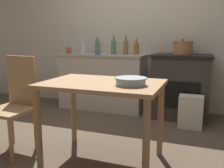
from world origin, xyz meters
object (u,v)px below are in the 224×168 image
Objects in this scene: bottle_center at (97,47)px; cup_mid_right at (69,51)px; cup_center_right at (98,52)px; flour_sack at (191,112)px; stove at (181,86)px; bottle_center_left at (126,47)px; stock_pot at (183,48)px; work_table at (103,95)px; bottle_left at (136,49)px; chair at (15,102)px; mixing_bowl_large at (131,81)px; bottle_far_left at (114,47)px; bottle_mid_left at (83,48)px.

cup_mid_right is at bearing -139.25° from bottle_center.
bottle_center is 3.12× the size of cup_center_right.
flour_sack is at bearing -10.99° from cup_center_right.
bottle_center_left is (-0.87, 0.10, 0.54)m from stove.
stock_pot reaches higher than cup_mid_right.
work_table is 4.34× the size of bottle_left.
work_table is at bearing -84.73° from bottle_left.
stock_pot is at bearing -7.60° from bottle_center.
chair is at bearing -78.99° from cup_mid_right.
cup_mid_right is (-0.55, 0.09, 0.01)m from cup_center_right.
stove is 2.16× the size of flour_sack.
work_table is 3.57× the size of bottle_center_left.
cup_center_right is (-0.96, 1.54, 0.14)m from mixing_bowl_large.
stock_pot is 1.05m from bottle_far_left.
cup_mid_right is at bearing 132.90° from mixing_bowl_large.
cup_center_right reaches higher than stove.
stock_pot reaches higher than cup_center_right.
bottle_left reaches higher than cup_center_right.
bottle_mid_left is at bearing -177.31° from bottle_left.
stove is at bearing -9.43° from bottle_center.
bottle_far_left is 0.30m from cup_center_right.
bottle_center is (-0.71, 0.14, 0.01)m from bottle_left.
chair reaches higher than flour_sack.
chair is 2.34m from stock_pot.
cup_center_right reaches higher than flour_sack.
stove reaches higher than work_table.
bottle_center is (-1.41, 0.19, -0.01)m from stock_pot.
cup_mid_right is (-1.08, -0.17, -0.04)m from bottle_left.
bottle_center_left is 2.82× the size of cup_mid_right.
bottle_mid_left reaches higher than chair.
bottle_far_left reaches higher than stove.
flour_sack is at bearing 41.72° from chair.
cup_center_right is at bearing -9.65° from cup_mid_right.
mixing_bowl_large is 0.98× the size of bottle_center.
mixing_bowl_large is at bearing -47.10° from cup_mid_right.
bottle_mid_left reaches higher than cup_center_right.
bottle_mid_left is at bearing 148.77° from cup_center_right.
flour_sack is (0.71, 1.20, -0.43)m from work_table.
cup_mid_right reaches higher than work_table.
bottle_left is 0.73m from bottle_center.
bottle_left is at bearing 103.67° from mixing_bowl_large.
bottle_center_left is (-1.04, 0.54, 0.78)m from flour_sack.
stove is 3.44× the size of mixing_bowl_large.
work_table is (-0.54, -1.65, 0.18)m from stove.
bottle_mid_left is 0.76× the size of bottle_center_left.
bottle_far_left is at bearing 81.07° from chair.
mixing_bowl_large is (1.20, 0.00, 0.29)m from chair.
work_table is at bearing 167.34° from mixing_bowl_large.
bottle_center_left reaches higher than bottle_left.
bottle_left reaches higher than stock_pot.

